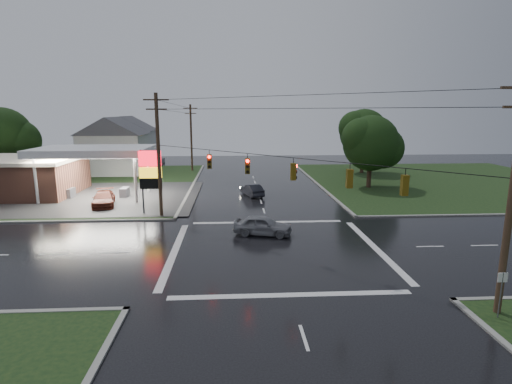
{
  "coord_description": "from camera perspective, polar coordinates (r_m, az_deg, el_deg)",
  "views": [
    {
      "loc": [
        -2.92,
        -26.21,
        9.42
      ],
      "look_at": [
        -1.09,
        5.41,
        3.0
      ],
      "focal_mm": 28.0,
      "sensor_mm": 36.0,
      "label": 1
    }
  ],
  "objects": [
    {
      "name": "tree_ne_far",
      "position": [
        63.55,
        15.25,
        8.13
      ],
      "size": [
        8.46,
        7.2,
        9.8
      ],
      "color": "black",
      "rests_on": "ground"
    },
    {
      "name": "house_far",
      "position": [
        76.78,
        -17.81,
        7.17
      ],
      "size": [
        11.05,
        8.48,
        8.6
      ],
      "color": "silver",
      "rests_on": "ground"
    },
    {
      "name": "utility_pole_se",
      "position": [
        21.15,
        32.73,
        -0.45
      ],
      "size": [
        2.2,
        0.32,
        11.0
      ],
      "color": "#382619",
      "rests_on": "ground"
    },
    {
      "name": "traffic_signals",
      "position": [
        26.52,
        3.08,
        5.08
      ],
      "size": [
        26.87,
        26.87,
        1.47
      ],
      "color": "black",
      "rests_on": "ground"
    },
    {
      "name": "utility_pole_n",
      "position": [
        64.67,
        -9.24,
        7.8
      ],
      "size": [
        2.2,
        0.32,
        10.5
      ],
      "color": "#382619",
      "rests_on": "ground"
    },
    {
      "name": "ground",
      "position": [
        28.01,
        2.9,
        -8.21
      ],
      "size": [
        120.0,
        120.0,
        0.0
      ],
      "primitive_type": "plane",
      "color": "black",
      "rests_on": "ground"
    },
    {
      "name": "house_near",
      "position": [
        64.97,
        -19.55,
        6.37
      ],
      "size": [
        11.05,
        8.48,
        8.6
      ],
      "color": "silver",
      "rests_on": "ground"
    },
    {
      "name": "car_crossing",
      "position": [
        30.98,
        0.96,
        -4.76
      ],
      "size": [
        4.81,
        2.87,
        1.53
      ],
      "primitive_type": "imported",
      "rotation": [
        0.0,
        0.0,
        1.32
      ],
      "color": "slate",
      "rests_on": "ground"
    },
    {
      "name": "utility_pole_nw",
      "position": [
        36.5,
        -13.74,
        5.31
      ],
      "size": [
        2.2,
        0.32,
        11.0
      ],
      "color": "#382619",
      "rests_on": "ground"
    },
    {
      "name": "car_pump",
      "position": [
        43.18,
        -20.93,
        -0.91
      ],
      "size": [
        3.18,
        5.42,
        1.48
      ],
      "primitive_type": "imported",
      "rotation": [
        0.0,
        0.0,
        0.23
      ],
      "color": "#5D2315",
      "rests_on": "ground"
    },
    {
      "name": "grass_nw",
      "position": [
        57.85,
        -26.78,
        0.88
      ],
      "size": [
        36.0,
        36.0,
        0.08
      ],
      "primitive_type": "cube",
      "color": "black",
      "rests_on": "ground"
    },
    {
      "name": "tree_nw_behind",
      "position": [
        64.23,
        -32.34,
        6.81
      ],
      "size": [
        8.93,
        7.6,
        10.0
      ],
      "color": "black",
      "rests_on": "ground"
    },
    {
      "name": "grass_ne",
      "position": [
        60.42,
        25.34,
        1.41
      ],
      "size": [
        36.0,
        36.0,
        0.08
      ],
      "primitive_type": "cube",
      "color": "black",
      "rests_on": "ground"
    },
    {
      "name": "pylon_sign",
      "position": [
        37.88,
        -14.84,
        2.86
      ],
      "size": [
        2.0,
        0.35,
        6.0
      ],
      "color": "#59595E",
      "rests_on": "ground"
    },
    {
      "name": "gas_station",
      "position": [
        51.7,
        -29.42,
        2.33
      ],
      "size": [
        26.2,
        18.0,
        5.6
      ],
      "color": "#2D2D2D",
      "rests_on": "ground"
    },
    {
      "name": "tree_ne_near",
      "position": [
        51.28,
        16.24,
        6.69
      ],
      "size": [
        7.99,
        6.8,
        8.98
      ],
      "color": "black",
      "rests_on": "ground"
    },
    {
      "name": "car_north",
      "position": [
        45.12,
        -0.56,
        0.29
      ],
      "size": [
        2.66,
        4.38,
        1.36
      ],
      "primitive_type": "imported",
      "rotation": [
        0.0,
        0.0,
        3.46
      ],
      "color": "black",
      "rests_on": "ground"
    }
  ]
}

